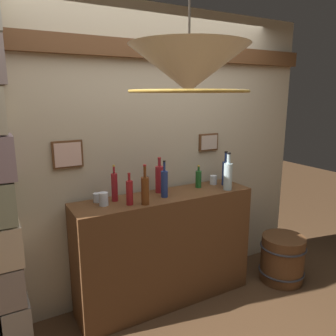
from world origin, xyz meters
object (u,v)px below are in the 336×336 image
object	(u,v)px
liquor_bottle_bourbon	(115,187)
liquor_bottle_tequila	(145,190)
glass_tumbler_highball	(97,198)
liquor_bottle_vodka	(130,192)
liquor_bottle_vermouth	(198,179)
glass_tumbler_shot	(104,199)
glass_tumbler_rocks	(213,180)
liquor_bottle_brandy	(225,172)
liquor_bottle_rye	(159,179)
liquor_bottle_sherry	(164,183)
liquor_bottle_scotch	(228,175)
pendant_lamp	(189,70)
wooden_barrel	(282,258)

from	to	relation	value
liquor_bottle_bourbon	liquor_bottle_tequila	xyz separation A→B (m)	(0.18, -0.20, -0.00)
glass_tumbler_highball	liquor_bottle_tequila	bearing A→B (deg)	-37.47
liquor_bottle_vodka	liquor_bottle_vermouth	world-z (taller)	liquor_bottle_vodka
glass_tumbler_shot	liquor_bottle_vermouth	bearing A→B (deg)	3.57
liquor_bottle_vodka	glass_tumbler_rocks	xyz separation A→B (m)	(0.93, 0.16, -0.06)
liquor_bottle_brandy	glass_tumbler_shot	bearing A→B (deg)	-179.83
liquor_bottle_rye	liquor_bottle_brandy	bearing A→B (deg)	-8.02
liquor_bottle_sherry	liquor_bottle_brandy	bearing A→B (deg)	3.84
liquor_bottle_sherry	glass_tumbler_highball	size ratio (longest dim) A/B	4.27
liquor_bottle_scotch	glass_tumbler_rocks	xyz separation A→B (m)	(-0.00, 0.21, -0.09)
liquor_bottle_brandy	pendant_lamp	world-z (taller)	pendant_lamp
liquor_bottle_scotch	liquor_bottle_vodka	size ratio (longest dim) A/B	1.33
liquor_bottle_scotch	liquor_bottle_brandy	bearing A→B (deg)	59.36
glass_tumbler_rocks	liquor_bottle_scotch	bearing A→B (deg)	-89.53
glass_tumbler_shot	pendant_lamp	bearing A→B (deg)	-77.72
liquor_bottle_scotch	pendant_lamp	world-z (taller)	pendant_lamp
liquor_bottle_bourbon	liquor_bottle_vodka	bearing A→B (deg)	-64.04
liquor_bottle_bourbon	glass_tumbler_highball	world-z (taller)	liquor_bottle_bourbon
liquor_bottle_vermouth	liquor_bottle_bourbon	bearing A→B (deg)	179.70
liquor_bottle_scotch	wooden_barrel	size ratio (longest dim) A/B	0.73
liquor_bottle_rye	glass_tumbler_highball	bearing A→B (deg)	179.23
pendant_lamp	liquor_bottle_vermouth	bearing A→B (deg)	52.36
liquor_bottle_brandy	liquor_bottle_tequila	world-z (taller)	liquor_bottle_brandy
liquor_bottle_rye	wooden_barrel	world-z (taller)	liquor_bottle_rye
liquor_bottle_rye	liquor_bottle_tequila	world-z (taller)	liquor_bottle_tequila
liquor_bottle_sherry	liquor_bottle_tequila	world-z (taller)	liquor_bottle_tequila
liquor_bottle_sherry	glass_tumbler_rocks	world-z (taller)	liquor_bottle_sherry
liquor_bottle_rye	liquor_bottle_brandy	size ratio (longest dim) A/B	0.97
liquor_bottle_vermouth	wooden_barrel	xyz separation A→B (m)	(0.79, -0.36, -0.85)
liquor_bottle_scotch	liquor_bottle_brandy	size ratio (longest dim) A/B	1.05
liquor_bottle_vodka	liquor_bottle_rye	bearing A→B (deg)	26.69
liquor_bottle_bourbon	pendant_lamp	size ratio (longest dim) A/B	0.48
liquor_bottle_vodka	glass_tumbler_shot	distance (m)	0.21
pendant_lamp	liquor_bottle_vodka	bearing A→B (deg)	90.72
glass_tumbler_rocks	pendant_lamp	distance (m)	1.63
liquor_bottle_rye	pendant_lamp	size ratio (longest dim) A/B	0.50
liquor_bottle_sherry	liquor_bottle_rye	distance (m)	0.14
glass_tumbler_rocks	liquor_bottle_rye	bearing A→B (deg)	178.11
glass_tumbler_highball	glass_tumbler_shot	xyz separation A→B (m)	(0.02, -0.10, 0.02)
liquor_bottle_bourbon	liquor_bottle_vermouth	bearing A→B (deg)	-0.30
liquor_bottle_scotch	liquor_bottle_vermouth	bearing A→B (deg)	134.97
liquor_bottle_vodka	glass_tumbler_shot	bearing A→B (deg)	156.25
liquor_bottle_bourbon	glass_tumbler_rocks	xyz separation A→B (m)	(1.00, 0.02, -0.08)
liquor_bottle_sherry	pendant_lamp	bearing A→B (deg)	-110.61
glass_tumbler_rocks	glass_tumbler_shot	bearing A→B (deg)	-176.03
wooden_barrel	liquor_bottle_bourbon	bearing A→B (deg)	167.29
liquor_bottle_rye	liquor_bottle_tequila	distance (m)	0.34
liquor_bottle_tequila	liquor_bottle_rye	bearing A→B (deg)	43.55
pendant_lamp	wooden_barrel	bearing A→B (deg)	21.27
liquor_bottle_vodka	liquor_bottle_scotch	bearing A→B (deg)	-3.11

